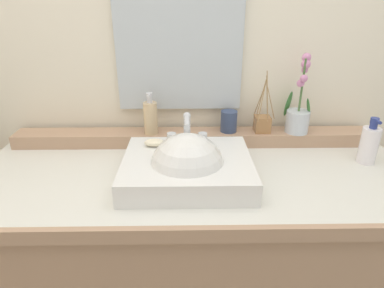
{
  "coord_description": "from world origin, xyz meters",
  "views": [
    {
      "loc": [
        -0.03,
        -0.98,
        1.44
      ],
      "look_at": [
        -0.01,
        -0.01,
        1.01
      ],
      "focal_mm": 30.56,
      "sensor_mm": 36.0,
      "label": 1
    }
  ],
  "objects_px": {
    "tumbler_cup": "(229,121)",
    "lotion_bottle": "(369,144)",
    "soap_bar": "(154,143)",
    "reed_diffuser": "(262,123)",
    "sink_basin": "(187,169)",
    "soap_dispenser": "(151,117)",
    "potted_plant": "(298,112)"
  },
  "relations": [
    {
      "from": "soap_bar",
      "to": "reed_diffuser",
      "type": "bearing_deg",
      "value": 23.66
    },
    {
      "from": "soap_bar",
      "to": "soap_dispenser",
      "type": "height_order",
      "value": "soap_dispenser"
    },
    {
      "from": "soap_bar",
      "to": "tumbler_cup",
      "type": "distance_m",
      "value": 0.34
    },
    {
      "from": "tumbler_cup",
      "to": "lotion_bottle",
      "type": "relative_size",
      "value": 0.5
    },
    {
      "from": "potted_plant",
      "to": "lotion_bottle",
      "type": "relative_size",
      "value": 1.81
    },
    {
      "from": "reed_diffuser",
      "to": "lotion_bottle",
      "type": "height_order",
      "value": "reed_diffuser"
    },
    {
      "from": "soap_bar",
      "to": "tumbler_cup",
      "type": "relative_size",
      "value": 0.82
    },
    {
      "from": "soap_dispenser",
      "to": "tumbler_cup",
      "type": "bearing_deg",
      "value": 3.21
    },
    {
      "from": "soap_dispenser",
      "to": "potted_plant",
      "type": "bearing_deg",
      "value": 0.74
    },
    {
      "from": "sink_basin",
      "to": "soap_bar",
      "type": "height_order",
      "value": "sink_basin"
    },
    {
      "from": "soap_dispenser",
      "to": "reed_diffuser",
      "type": "height_order",
      "value": "reed_diffuser"
    },
    {
      "from": "soap_dispenser",
      "to": "reed_diffuser",
      "type": "relative_size",
      "value": 0.67
    },
    {
      "from": "soap_bar",
      "to": "lotion_bottle",
      "type": "bearing_deg",
      "value": 0.58
    },
    {
      "from": "sink_basin",
      "to": "soap_bar",
      "type": "bearing_deg",
      "value": 137.13
    },
    {
      "from": "soap_dispenser",
      "to": "reed_diffuser",
      "type": "distance_m",
      "value": 0.44
    },
    {
      "from": "soap_bar",
      "to": "soap_dispenser",
      "type": "distance_m",
      "value": 0.17
    },
    {
      "from": "reed_diffuser",
      "to": "soap_dispenser",
      "type": "bearing_deg",
      "value": -178.31
    },
    {
      "from": "lotion_bottle",
      "to": "sink_basin",
      "type": "bearing_deg",
      "value": -170.03
    },
    {
      "from": "soap_bar",
      "to": "potted_plant",
      "type": "bearing_deg",
      "value": 17.69
    },
    {
      "from": "tumbler_cup",
      "to": "lotion_bottle",
      "type": "distance_m",
      "value": 0.51
    },
    {
      "from": "potted_plant",
      "to": "soap_dispenser",
      "type": "xyz_separation_m",
      "value": [
        -0.58,
        -0.01,
        -0.01
      ]
    },
    {
      "from": "tumbler_cup",
      "to": "lotion_bottle",
      "type": "height_order",
      "value": "lotion_bottle"
    },
    {
      "from": "reed_diffuser",
      "to": "potted_plant",
      "type": "bearing_deg",
      "value": -2.34
    },
    {
      "from": "sink_basin",
      "to": "reed_diffuser",
      "type": "distance_m",
      "value": 0.42
    },
    {
      "from": "soap_dispenser",
      "to": "tumbler_cup",
      "type": "xyz_separation_m",
      "value": [
        0.31,
        0.02,
        -0.03
      ]
    },
    {
      "from": "sink_basin",
      "to": "soap_dispenser",
      "type": "relative_size",
      "value": 2.52
    },
    {
      "from": "sink_basin",
      "to": "tumbler_cup",
      "type": "bearing_deg",
      "value": 60.2
    },
    {
      "from": "soap_bar",
      "to": "soap_dispenser",
      "type": "bearing_deg",
      "value": 99.38
    },
    {
      "from": "soap_bar",
      "to": "tumbler_cup",
      "type": "xyz_separation_m",
      "value": [
        0.28,
        0.19,
        0.01
      ]
    },
    {
      "from": "sink_basin",
      "to": "reed_diffuser",
      "type": "height_order",
      "value": "reed_diffuser"
    },
    {
      "from": "sink_basin",
      "to": "potted_plant",
      "type": "xyz_separation_m",
      "value": [
        0.44,
        0.28,
        0.1
      ]
    },
    {
      "from": "lotion_bottle",
      "to": "reed_diffuser",
      "type": "bearing_deg",
      "value": 153.21
    }
  ]
}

